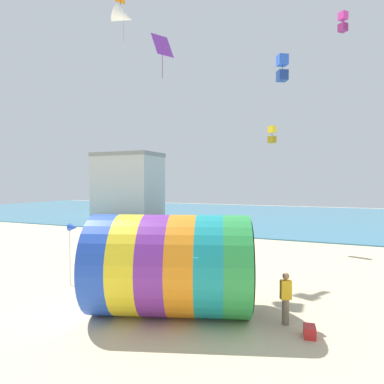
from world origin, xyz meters
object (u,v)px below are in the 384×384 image
kite_handler (286,298)px  kite_purple_diamond (162,46)px  cooler_box (310,332)px  beach_flag (73,230)px  kite_white_delta (124,16)px  kite_blue_box (282,68)px  kite_magenta_box (343,22)px  kite_yellow_box (272,135)px  giant_inflatable_tube (171,265)px

kite_handler → kite_purple_diamond: (-8.56, 7.15, 12.39)m
kite_purple_diamond → cooler_box: 17.95m
beach_flag → cooler_box: 10.97m
kite_white_delta → cooler_box: size_ratio=4.36×
kite_purple_diamond → beach_flag: 12.63m
kite_blue_box → kite_white_delta: size_ratio=0.66×
kite_purple_diamond → kite_magenta_box: size_ratio=2.11×
kite_handler → kite_purple_diamond: bearing=140.1°
kite_handler → beach_flag: 9.95m
kite_white_delta → cooler_box: bearing=-29.7°
kite_white_delta → kite_magenta_box: (12.17, 6.96, 0.38)m
kite_handler → kite_blue_box: size_ratio=1.19×
beach_flag → cooler_box: beach_flag is taller
kite_handler → kite_yellow_box: size_ratio=1.31×
kite_magenta_box → cooler_box: bearing=-93.9°
kite_handler → kite_blue_box: 12.67m
kite_purple_diamond → beach_flag: bearing=-100.6°
kite_handler → kite_blue_box: kite_blue_box is taller
kite_blue_box → kite_yellow_box: kite_blue_box is taller
giant_inflatable_tube → kite_magenta_box: size_ratio=4.99×
kite_magenta_box → beach_flag: 20.97m
kite_yellow_box → kite_magenta_box: size_ratio=1.03×
kite_blue_box → kite_magenta_box: bearing=59.9°
cooler_box → kite_blue_box: bearing=104.7°
kite_purple_diamond → kite_white_delta: size_ratio=1.23×
kite_purple_diamond → kite_blue_box: bearing=2.3°
cooler_box → giant_inflatable_tube: bearing=-179.8°
kite_white_delta → giant_inflatable_tube: bearing=-45.0°
kite_white_delta → beach_flag: (0.64, -5.15, -12.27)m
kite_handler → kite_magenta_box: (1.74, 12.69, 14.34)m
kite_handler → cooler_box: (0.83, -0.69, -0.74)m
kite_blue_box → cooler_box: 13.77m
beach_flag → giant_inflatable_tube: bearing=-12.5°
kite_handler → kite_purple_diamond: 16.67m
giant_inflatable_tube → kite_purple_diamond: size_ratio=2.37×
kite_magenta_box → giant_inflatable_tube: bearing=-113.2°
kite_purple_diamond → kite_blue_box: kite_purple_diamond is taller
kite_yellow_box → cooler_box: bearing=-75.5°
giant_inflatable_tube → kite_handler: size_ratio=3.71×
kite_purple_diamond → kite_yellow_box: kite_purple_diamond is taller
kite_handler → kite_yellow_box: bearing=102.0°
kite_yellow_box → giant_inflatable_tube: bearing=-93.5°
kite_magenta_box → beach_flag: kite_magenta_box is taller
kite_handler → cooler_box: bearing=-39.9°
kite_white_delta → beach_flag: kite_white_delta is taller
kite_white_delta → cooler_box: (11.27, -6.42, -14.69)m
kite_yellow_box → kite_magenta_box: (4.82, -1.78, 6.79)m
giant_inflatable_tube → kite_handler: giant_inflatable_tube is taller
beach_flag → cooler_box: bearing=-6.8°
kite_white_delta → beach_flag: size_ratio=0.78×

